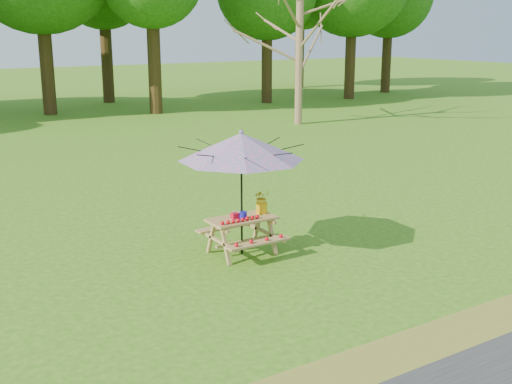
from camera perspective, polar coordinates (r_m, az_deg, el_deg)
ground at (r=10.05m, az=0.56°, el=-8.64°), size 120.00×120.00×0.00m
drygrass_strip at (r=8.09m, az=11.82°, el=-15.01°), size 120.00×1.20×0.01m
picnic_table at (r=11.47m, az=-1.26°, el=-3.95°), size 1.20×1.32×0.67m
patio_umbrella at (r=11.06m, az=-1.31°, el=4.05°), size 2.79×2.79×2.25m
produce_bins at (r=11.34m, az=-1.53°, el=-2.06°), size 0.24×0.35×0.13m
tomatoes_row at (r=11.13m, az=-1.46°, el=-2.47°), size 0.77×0.13×0.07m
flower_bucket at (r=11.57m, az=0.51°, el=-0.76°), size 0.33×0.30×0.45m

